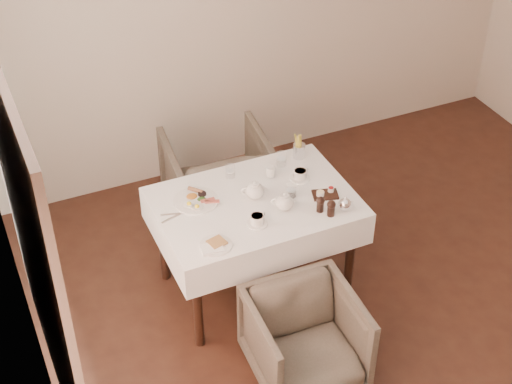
{
  "coord_description": "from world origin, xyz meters",
  "views": [
    {
      "loc": [
        -2.37,
        -2.66,
        3.84
      ],
      "look_at": [
        -0.75,
        0.98,
        0.82
      ],
      "focal_mm": 55.0,
      "sensor_mm": 36.0,
      "label": 1
    }
  ],
  "objects_px": {
    "breakfast_plate": "(196,200)",
    "teapot_centre": "(255,190)",
    "armchair_far": "(218,180)",
    "armchair_near": "(305,339)",
    "table": "(255,215)"
  },
  "relations": [
    {
      "from": "breakfast_plate",
      "to": "teapot_centre",
      "type": "distance_m",
      "value": 0.38
    },
    {
      "from": "armchair_far",
      "to": "teapot_centre",
      "type": "distance_m",
      "value": 0.92
    },
    {
      "from": "armchair_near",
      "to": "teapot_centre",
      "type": "bearing_deg",
      "value": 89.19
    },
    {
      "from": "table",
      "to": "armchair_near",
      "type": "height_order",
      "value": "table"
    },
    {
      "from": "breakfast_plate",
      "to": "teapot_centre",
      "type": "height_order",
      "value": "teapot_centre"
    },
    {
      "from": "armchair_far",
      "to": "table",
      "type": "bearing_deg",
      "value": 91.31
    },
    {
      "from": "breakfast_plate",
      "to": "teapot_centre",
      "type": "relative_size",
      "value": 1.72
    },
    {
      "from": "armchair_far",
      "to": "breakfast_plate",
      "type": "relative_size",
      "value": 2.66
    },
    {
      "from": "armchair_near",
      "to": "teapot_centre",
      "type": "xyz_separation_m",
      "value": [
        0.05,
        0.85,
        0.53
      ]
    },
    {
      "from": "table",
      "to": "armchair_near",
      "type": "xyz_separation_m",
      "value": [
        -0.03,
        -0.82,
        -0.34
      ]
    },
    {
      "from": "table",
      "to": "armchair_near",
      "type": "distance_m",
      "value": 0.89
    },
    {
      "from": "teapot_centre",
      "to": "breakfast_plate",
      "type": "bearing_deg",
      "value": 178.52
    },
    {
      "from": "teapot_centre",
      "to": "armchair_near",
      "type": "bearing_deg",
      "value": -75.56
    },
    {
      "from": "table",
      "to": "breakfast_plate",
      "type": "relative_size",
      "value": 4.41
    },
    {
      "from": "table",
      "to": "teapot_centre",
      "type": "relative_size",
      "value": 7.6
    }
  ]
}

